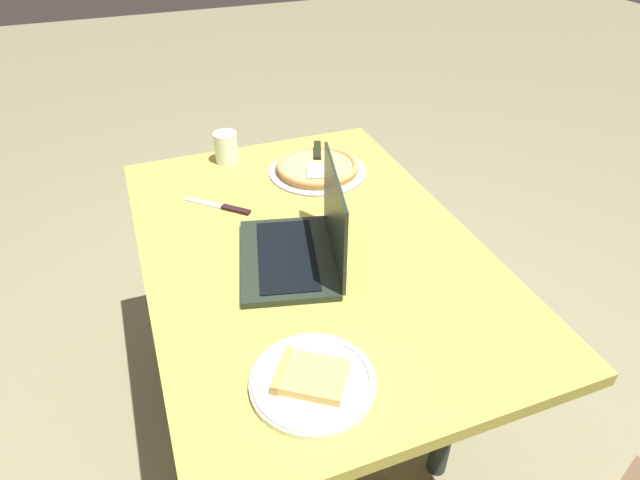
# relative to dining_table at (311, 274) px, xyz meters

# --- Properties ---
(ground_plane) EXTENTS (12.00, 12.00, 0.00)m
(ground_plane) POSITION_rel_dining_table_xyz_m (0.00, 0.00, -0.65)
(ground_plane) COLOR #7D7757
(dining_table) EXTENTS (1.24, 0.85, 0.75)m
(dining_table) POSITION_rel_dining_table_xyz_m (0.00, 0.00, 0.00)
(dining_table) COLOR #AEA140
(dining_table) RESTS_ON ground_plane
(laptop) EXTENTS (0.38, 0.31, 0.24)m
(laptop) POSITION_rel_dining_table_xyz_m (-0.05, 0.04, 0.15)
(laptop) COLOR #202A20
(laptop) RESTS_ON dining_table
(pizza_plate) EXTENTS (0.25, 0.25, 0.04)m
(pizza_plate) POSITION_rel_dining_table_xyz_m (-0.43, 0.15, 0.11)
(pizza_plate) COLOR silver
(pizza_plate) RESTS_ON dining_table
(pizza_tray) EXTENTS (0.31, 0.31, 0.04)m
(pizza_tray) POSITION_rel_dining_table_xyz_m (0.36, -0.16, 0.12)
(pizza_tray) COLOR #9F9198
(pizza_tray) RESTS_ON dining_table
(table_knife) EXTENTS (0.16, 0.17, 0.01)m
(table_knife) POSITION_rel_dining_table_xyz_m (0.25, 0.17, 0.10)
(table_knife) COLOR silver
(table_knife) RESTS_ON dining_table
(drink_cup) EXTENTS (0.08, 0.08, 0.10)m
(drink_cup) POSITION_rel_dining_table_xyz_m (0.54, 0.10, 0.15)
(drink_cup) COLOR silver
(drink_cup) RESTS_ON dining_table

